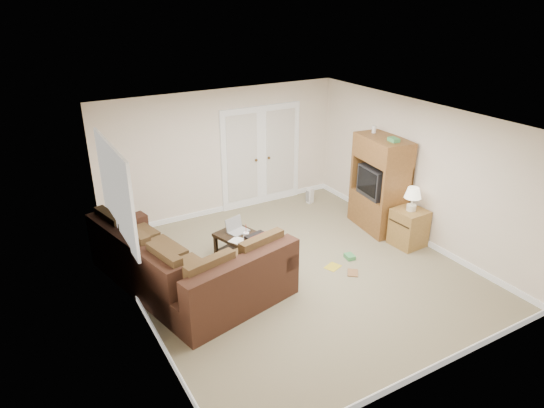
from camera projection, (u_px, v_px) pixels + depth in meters
floor at (296, 271)px, 7.89m from camera, size 5.50×5.50×0.00m
ceiling at (300, 120)px, 6.89m from camera, size 5.00×5.50×0.02m
wall_left at (135, 238)px, 6.25m from camera, size 0.02×5.50×2.50m
wall_right at (417, 172)px, 8.53m from camera, size 0.02×5.50×2.50m
wall_back at (223, 153)px, 9.57m from camera, size 5.00×0.02×2.50m
wall_front at (436, 288)px, 5.21m from camera, size 5.00×0.02×2.50m
baseboards at (296, 268)px, 7.87m from camera, size 5.00×5.50×0.10m
french_doors at (261, 157)px, 10.02m from camera, size 1.80×0.05×2.13m
window_left at (116, 191)px, 6.94m from camera, size 0.05×1.92×1.42m
sectional_sofa at (185, 272)px, 7.19m from camera, size 2.55×3.06×0.90m
coffee_table at (248, 250)px, 7.98m from camera, size 0.90×1.29×0.80m
tv_armoire at (380, 183)px, 9.01m from camera, size 0.75×1.18×1.91m
side_cabinet at (409, 225)px, 8.55m from camera, size 0.55×0.55×1.10m
space_heater at (310, 196)px, 10.37m from camera, size 0.16×0.14×0.33m
floor_magazine at (333, 267)px, 8.00m from camera, size 0.31×0.28×0.01m
floor_greenbox at (350, 257)px, 8.24m from camera, size 0.16×0.20×0.07m
floor_book at (348, 272)px, 7.83m from camera, size 0.27×0.28×0.02m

